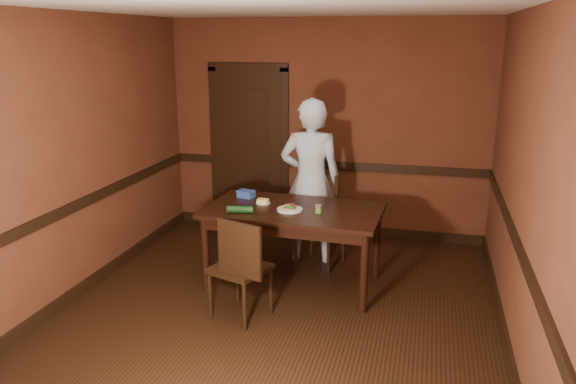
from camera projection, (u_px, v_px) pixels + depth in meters
The scene contains 22 objects.
floor at pixel (279, 310), 5.25m from camera, with size 4.00×4.50×0.01m, color black.
ceiling at pixel (277, 7), 4.53m from camera, with size 4.00×4.50×0.01m, color silver.
wall_back at pixel (326, 129), 6.99m from camera, with size 4.00×0.02×2.70m, color #582D1A.
wall_front at pixel (158, 269), 2.79m from camera, with size 4.00×0.02×2.70m, color #582D1A.
wall_left at pixel (77, 157), 5.37m from camera, with size 0.02×4.50×2.70m, color #582D1A.
wall_right at pixel (523, 184), 4.41m from camera, with size 0.02×4.50×2.70m, color #582D1A.
dado_back at pixel (325, 165), 7.10m from camera, with size 4.00×0.03×0.10m, color black.
dado_left at pixel (83, 203), 5.48m from camera, with size 0.03×4.50×0.10m, color black.
dado_right at pixel (515, 237), 4.53m from camera, with size 0.03×4.50×0.10m, color black.
baseboard_back at pixel (324, 228), 7.32m from camera, with size 4.00×0.03×0.12m, color black.
baseboard_left at pixel (91, 282), 5.71m from camera, with size 0.03×4.50×0.12m, color black.
baseboard_right at pixel (504, 330), 4.76m from camera, with size 0.03×4.50×0.12m, color black.
door at pixel (249, 147), 7.27m from camera, with size 1.05×0.07×2.20m.
dining_table at pixel (293, 246), 5.70m from camera, with size 1.74×0.98×0.82m, color black.
chair_far at pixel (320, 222), 6.19m from camera, with size 0.46×0.46×0.99m, color black, non-canonical shape.
chair_near at pixel (240, 266), 5.02m from camera, with size 0.45×0.45×0.96m, color black, non-canonical shape.
person at pixel (311, 181), 6.20m from camera, with size 0.67×0.44×1.84m, color silver.
sandwich_plate at pixel (290, 209), 5.52m from camera, with size 0.25×0.25×0.06m.
sauce_jar at pixel (318, 209), 5.44m from camera, with size 0.07×0.07×0.08m.
cheese_saucer at pixel (263, 202), 5.75m from camera, with size 0.15×0.15×0.05m.
food_tub at pixel (246, 194), 5.96m from camera, with size 0.20×0.16×0.07m.
wrapped_veg at pixel (240, 209), 5.43m from camera, with size 0.07×0.07×0.25m, color #113813.
Camera 1 is at (1.27, -4.59, 2.46)m, focal length 35.00 mm.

